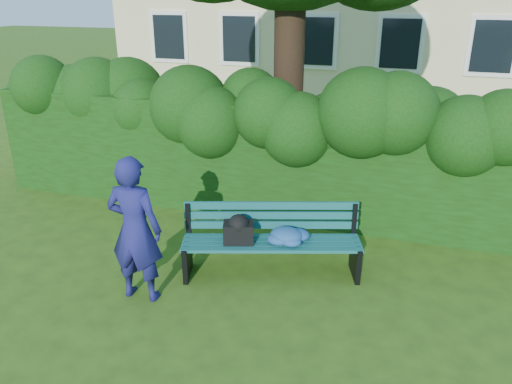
% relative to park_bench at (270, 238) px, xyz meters
% --- Properties ---
extents(ground, '(80.00, 80.00, 0.00)m').
position_rel_park_bench_xyz_m(ground, '(-0.29, -0.25, -0.50)').
color(ground, '#2E4815').
rests_on(ground, ground).
extents(hedge, '(10.00, 1.00, 1.80)m').
position_rel_park_bench_xyz_m(hedge, '(-0.29, 1.95, 0.40)').
color(hedge, black).
rests_on(hedge, ground).
extents(park_bench, '(2.28, 1.20, 0.89)m').
position_rel_park_bench_xyz_m(park_bench, '(0.00, 0.00, 0.00)').
color(park_bench, '#0F494C').
rests_on(park_bench, ground).
extents(man_reading, '(0.66, 0.45, 1.74)m').
position_rel_park_bench_xyz_m(man_reading, '(-1.30, -0.97, 0.37)').
color(man_reading, navy).
rests_on(man_reading, ground).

